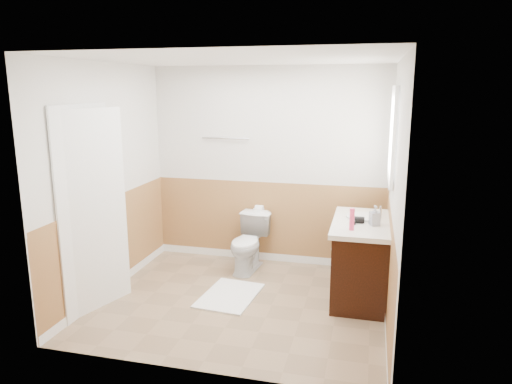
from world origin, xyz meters
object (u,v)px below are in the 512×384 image
(lotion_bottle, at_px, (352,219))
(soap_dispenser, at_px, (375,216))
(vanity_cabinet, at_px, (361,261))
(bath_mat, at_px, (230,295))
(toilet, at_px, (248,243))

(lotion_bottle, bearing_deg, soap_dispenser, 46.15)
(soap_dispenser, bearing_deg, lotion_bottle, -133.85)
(vanity_cabinet, xyz_separation_m, lotion_bottle, (-0.10, -0.35, 0.56))
(lotion_bottle, bearing_deg, bath_mat, -179.83)
(bath_mat, xyz_separation_m, vanity_cabinet, (1.37, 0.35, 0.39))
(toilet, distance_m, bath_mat, 0.87)
(toilet, height_order, lotion_bottle, lotion_bottle)
(vanity_cabinet, distance_m, lotion_bottle, 0.67)
(toilet, distance_m, soap_dispenser, 1.71)
(toilet, relative_size, vanity_cabinet, 0.63)
(bath_mat, height_order, lotion_bottle, lotion_bottle)
(bath_mat, bearing_deg, vanity_cabinet, 14.32)
(bath_mat, height_order, soap_dispenser, soap_dispenser)
(bath_mat, height_order, vanity_cabinet, vanity_cabinet)
(lotion_bottle, bearing_deg, vanity_cabinet, 73.88)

